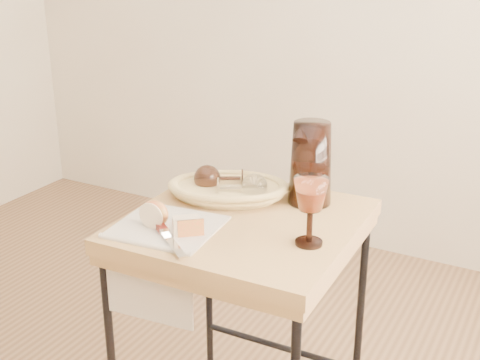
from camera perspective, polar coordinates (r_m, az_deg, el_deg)
The scene contains 10 objects.
side_table at distance 1.96m, azimuth 0.29°, elevation -13.80°, with size 0.61×0.61×0.78m, color brown, non-canonical shape.
tea_towel at distance 1.73m, azimuth -6.47°, elevation -4.12°, with size 0.27×0.24×0.01m, color white.
bread_basket at distance 1.90m, azimuth -1.06°, elevation -0.97°, with size 0.32×0.22×0.04m, color #9E854E, non-canonical shape.
goblet_lying_a at distance 1.91m, azimuth -1.59°, elevation 0.15°, with size 0.13×0.08×0.08m, color #45291F, non-canonical shape.
goblet_lying_b at distance 1.85m, azimuth -0.09°, elevation -0.61°, with size 0.13×0.08×0.08m, color white, non-canonical shape.
pitcher at distance 1.84m, azimuth 6.32°, elevation 1.49°, with size 0.17×0.25×0.28m, color black, non-canonical shape.
wine_goblet at distance 1.60m, azimuth 6.26°, elevation -2.79°, with size 0.09×0.09×0.18m, color white, non-canonical shape.
apple_half at distance 1.72m, azimuth -7.53°, elevation -2.92°, with size 0.08×0.04×0.07m, color red.
apple_wedge at distance 1.67m, azimuth -4.82°, elevation -4.05°, with size 0.07×0.04×0.05m, color beige.
table_knife at distance 1.66m, azimuth -6.58°, elevation -4.80°, with size 0.24×0.02×0.02m, color silver, non-canonical shape.
Camera 1 is at (1.14, -1.13, 1.51)m, focal length 47.93 mm.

